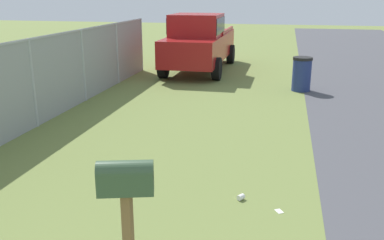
{
  "coord_description": "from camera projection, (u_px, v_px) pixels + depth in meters",
  "views": [
    {
      "loc": [
        -0.09,
        -0.77,
        2.83
      ],
      "look_at": [
        5.75,
        0.5,
        1.03
      ],
      "focal_mm": 39.82,
      "sensor_mm": 36.0,
      "label": 1
    }
  ],
  "objects": [
    {
      "name": "mailbox",
      "position": [
        126.0,
        188.0,
        3.94
      ],
      "size": [
        0.34,
        0.55,
        1.36
      ],
      "rotation": [
        0.0,
        0.0,
        0.28
      ],
      "color": "brown",
      "rests_on": "ground"
    },
    {
      "name": "pickup_truck",
      "position": [
        199.0,
        41.0,
        15.6
      ],
      "size": [
        5.39,
        2.11,
        2.09
      ],
      "rotation": [
        0.0,
        0.0,
        3.14
      ],
      "color": "maroon",
      "rests_on": "ground"
    },
    {
      "name": "trash_bin",
      "position": [
        302.0,
        74.0,
        12.57
      ],
      "size": [
        0.57,
        0.57,
        1.0
      ],
      "color": "navy",
      "rests_on": "ground"
    },
    {
      "name": "fence_section",
      "position": [
        33.0,
        80.0,
        9.05
      ],
      "size": [
        14.32,
        0.07,
        1.91
      ],
      "color": "#9EA3A8",
      "rests_on": "ground"
    },
    {
      "name": "litter_wrapper_far_scatter",
      "position": [
        279.0,
        211.0,
        5.72
      ],
      "size": [
        0.15,
        0.14,
        0.01
      ],
      "primitive_type": "cube",
      "rotation": [
        0.0,
        0.0,
        3.71
      ],
      "color": "silver",
      "rests_on": "ground"
    },
    {
      "name": "litter_cup_midfield_b",
      "position": [
        241.0,
        197.0,
        6.03
      ],
      "size": [
        0.13,
        0.12,
        0.08
      ],
      "primitive_type": "cylinder",
      "rotation": [
        0.0,
        1.57,
        5.7
      ],
      "color": "white",
      "rests_on": "ground"
    }
  ]
}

